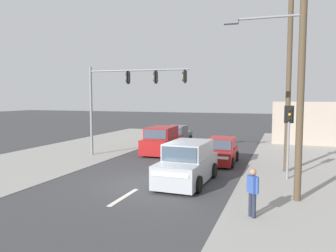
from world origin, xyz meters
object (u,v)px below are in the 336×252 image
at_px(hatchback_crossing_left, 177,135).
at_px(suv_receding_far, 188,164).
at_px(hatchback_oncoming_mid, 221,152).
at_px(pedestal_signal_right_kerb, 289,130).
at_px(utility_pole_midground_right, 289,67).
at_px(pedestrian_at_kerb, 253,190).
at_px(suv_oncoming_near, 162,141).
at_px(utility_pole_foreground_right, 298,64).
at_px(traffic_signal_mast, 123,91).

bearing_deg(hatchback_crossing_left, suv_receding_far, -70.07).
relative_size(hatchback_oncoming_mid, hatchback_crossing_left, 1.00).
bearing_deg(pedestal_signal_right_kerb, hatchback_crossing_left, 130.98).
bearing_deg(hatchback_crossing_left, utility_pole_midground_right, -44.08).
relative_size(utility_pole_midground_right, pedestrian_at_kerb, 6.49).
bearing_deg(pedestrian_at_kerb, suv_oncoming_near, 123.73).
height_order(utility_pole_midground_right, pedestrian_at_kerb, utility_pole_midground_right).
distance_m(pedestal_signal_right_kerb, suv_oncoming_near, 9.78).
xyz_separation_m(suv_oncoming_near, suv_receding_far, (3.92, -7.12, 0.00)).
distance_m(utility_pole_foreground_right, suv_oncoming_near, 12.68).
relative_size(pedestal_signal_right_kerb, suv_receding_far, 0.78).
height_order(suv_oncoming_near, pedestrian_at_kerb, suv_oncoming_near).
relative_size(pedestal_signal_right_kerb, hatchback_oncoming_mid, 0.97).
relative_size(suv_receding_far, pedestrian_at_kerb, 2.81).
height_order(utility_pole_midground_right, pedestal_signal_right_kerb, utility_pole_midground_right).
bearing_deg(traffic_signal_mast, hatchback_oncoming_mid, -0.64).
relative_size(traffic_signal_mast, hatchback_oncoming_mid, 1.87).
xyz_separation_m(traffic_signal_mast, suv_receding_far, (5.88, -5.06, -3.47)).
bearing_deg(hatchback_crossing_left, pedestrian_at_kerb, -64.19).
bearing_deg(traffic_signal_mast, pedestrian_at_kerb, -43.55).
distance_m(utility_pole_foreground_right, hatchback_crossing_left, 16.99).
bearing_deg(pedestrian_at_kerb, traffic_signal_mast, 136.45).
height_order(hatchback_oncoming_mid, pedestrian_at_kerb, pedestrian_at_kerb).
xyz_separation_m(hatchback_oncoming_mid, suv_oncoming_near, (-4.60, 2.14, 0.18)).
height_order(hatchback_crossing_left, pedestrian_at_kerb, pedestrian_at_kerb).
bearing_deg(utility_pole_foreground_right, utility_pole_midground_right, 92.68).
relative_size(pedestal_signal_right_kerb, suv_oncoming_near, 0.77).
relative_size(traffic_signal_mast, pedestrian_at_kerb, 4.22).
relative_size(utility_pole_foreground_right, utility_pole_midground_right, 0.91).
xyz_separation_m(suv_receding_far, pedestrian_at_kerb, (3.25, -3.61, 0.04)).
xyz_separation_m(pedestal_signal_right_kerb, suv_oncoming_near, (-8.30, 4.95, -1.53)).
distance_m(traffic_signal_mast, suv_receding_far, 8.50).
xyz_separation_m(utility_pole_foreground_right, hatchback_oncoming_mid, (-3.89, 6.25, -4.48)).
height_order(pedestal_signal_right_kerb, hatchback_oncoming_mid, pedestal_signal_right_kerb).
distance_m(hatchback_oncoming_mid, suv_oncoming_near, 5.08).
bearing_deg(pedestal_signal_right_kerb, pedestrian_at_kerb, -101.06).
relative_size(utility_pole_foreground_right, pedestrian_at_kerb, 5.91).
distance_m(suv_oncoming_near, hatchback_crossing_left, 5.31).
bearing_deg(hatchback_oncoming_mid, pedestrian_at_kerb, -73.38).
relative_size(utility_pole_foreground_right, suv_receding_far, 2.10).
xyz_separation_m(utility_pole_foreground_right, suv_oncoming_near, (-8.49, 8.38, -4.30)).
height_order(utility_pole_foreground_right, pedestrian_at_kerb, utility_pole_foreground_right).
distance_m(hatchback_crossing_left, pedestrian_at_kerb, 17.78).
relative_size(hatchback_oncoming_mid, suv_receding_far, 0.80).
height_order(pedestal_signal_right_kerb, pedestrian_at_kerb, pedestal_signal_right_kerb).
height_order(traffic_signal_mast, pedestrian_at_kerb, traffic_signal_mast).
bearing_deg(suv_receding_far, utility_pole_foreground_right, -15.39).
height_order(hatchback_crossing_left, suv_receding_far, suv_receding_far).
bearing_deg(pedestrian_at_kerb, pedestal_signal_right_kerb, 78.94).
distance_m(utility_pole_midground_right, pedestal_signal_right_kerb, 3.54).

